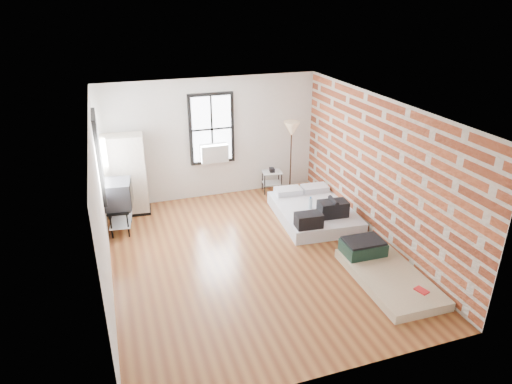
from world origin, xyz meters
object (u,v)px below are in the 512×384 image
object	(u,v)px
wardrobe	(126,175)
tv_stand	(118,196)
floor_lamp	(292,132)
side_table	(272,176)
mattress_main	(314,211)
mattress_bare	(383,270)

from	to	relation	value
wardrobe	tv_stand	bearing A→B (deg)	-99.79
tv_stand	floor_lamp	bearing A→B (deg)	18.69
wardrobe	side_table	distance (m)	3.42
mattress_main	tv_stand	distance (m)	4.08
floor_lamp	tv_stand	distance (m)	4.19
tv_stand	side_table	bearing A→B (deg)	21.10
wardrobe	tv_stand	size ratio (longest dim) A/B	1.65
mattress_main	side_table	bearing A→B (deg)	106.27
mattress_main	tv_stand	xyz separation A→B (m)	(-3.96, 0.79, 0.60)
floor_lamp	mattress_main	bearing A→B (deg)	-93.50
mattress_bare	wardrobe	bearing A→B (deg)	136.12
wardrobe	floor_lamp	distance (m)	3.89
mattress_main	floor_lamp	world-z (taller)	floor_lamp
mattress_main	side_table	size ratio (longest dim) A/B	3.50
side_table	tv_stand	size ratio (longest dim) A/B	0.57
mattress_main	tv_stand	world-z (taller)	tv_stand
mattress_bare	side_table	size ratio (longest dim) A/B	3.26
mattress_main	tv_stand	size ratio (longest dim) A/B	1.99
mattress_main	floor_lamp	bearing A→B (deg)	90.72
side_table	floor_lamp	size ratio (longest dim) A/B	0.36
side_table	wardrobe	bearing A→B (deg)	-178.82
side_table	floor_lamp	distance (m)	1.17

